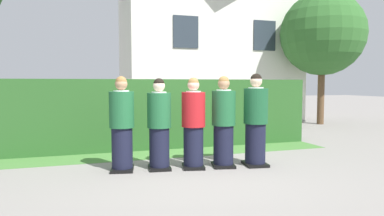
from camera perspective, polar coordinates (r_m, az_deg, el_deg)
The scene contains 10 objects.
ground_plane at distance 6.21m, azimuth 0.00°, elevation -9.71°, with size 60.00×60.00×0.00m, color gray.
student_front_row_0 at distance 6.01m, azimuth -11.34°, elevation -2.90°, with size 0.45×0.52×1.59m.
student_front_row_1 at distance 6.03m, azimuth -5.35°, elevation -2.96°, with size 0.41×0.48×1.56m.
student_in_red_blazer at distance 6.08m, azimuth 0.23°, elevation -2.82°, with size 0.45×0.52×1.58m.
student_front_row_3 at distance 6.21m, azimuth 5.15°, elevation -2.57°, with size 0.46×0.52×1.60m.
student_front_row_4 at distance 6.37m, azimuth 10.30°, elevation -2.25°, with size 0.44×0.52×1.65m.
hedge at distance 8.12m, azimuth -4.64°, elevation -0.87°, with size 7.00×0.70×1.57m.
school_building_main at distance 14.63m, azimuth 2.68°, elevation 12.89°, with size 7.19×3.93×7.26m.
oak_tree_right at distance 13.54m, azimuth 20.45°, elevation 11.21°, with size 2.95×2.95×4.71m.
lawn_strip at distance 7.46m, azimuth -3.18°, elevation -7.35°, with size 7.00×0.90×0.01m, color #477A38.
Camera 1 is at (-1.86, -5.74, 1.48)m, focal length 32.79 mm.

